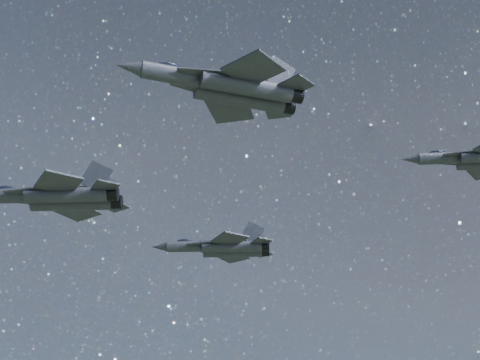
{
  "coord_description": "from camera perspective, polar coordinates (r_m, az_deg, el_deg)",
  "views": [
    {
      "loc": [
        -4.41,
        -69.29,
        120.24
      ],
      "look_at": [
        -2.72,
        4.31,
        156.68
      ],
      "focal_mm": 55.0,
      "sensor_mm": 36.0,
      "label": 1
    }
  ],
  "objects": [
    {
      "name": "jet_right",
      "position": [
        65.75,
        -0.91,
        7.22
      ],
      "size": [
        17.57,
        11.85,
        4.43
      ],
      "rotation": [
        0.0,
        0.0,
        0.29
      ],
      "color": "#2D2F39"
    },
    {
      "name": "jet_left",
      "position": [
        99.13,
        -1.36,
        -5.26
      ],
      "size": [
        16.64,
        11.77,
        4.22
      ],
      "rotation": [
        0.0,
        0.0,
        -0.06
      ],
      "color": "#2D2F39"
    },
    {
      "name": "jet_lead",
      "position": [
        83.31,
        -14.09,
        -1.28
      ],
      "size": [
        18.92,
        13.34,
        4.79
      ],
      "rotation": [
        0.0,
        0.0,
        -0.07
      ],
      "color": "#2D2F39"
    },
    {
      "name": "jet_slot",
      "position": [
        88.38,
        18.15,
        1.59
      ],
      "size": [
        15.51,
        10.89,
        3.91
      ],
      "rotation": [
        0.0,
        0.0,
        -0.09
      ],
      "color": "#2D2F39"
    }
  ]
}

